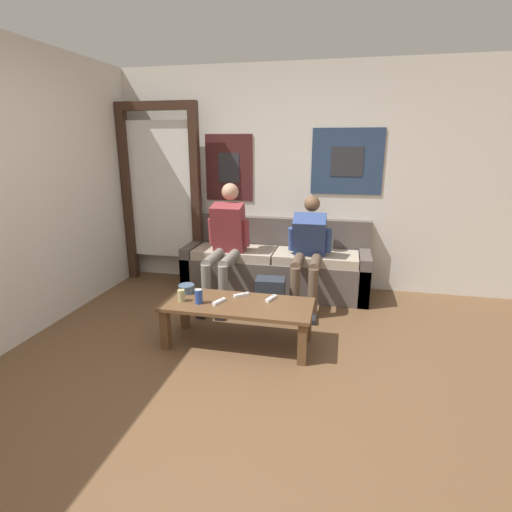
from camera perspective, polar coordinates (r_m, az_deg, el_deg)
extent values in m
plane|color=brown|center=(2.91, -4.16, -19.82)|extent=(18.00, 18.00, 0.00)
cube|color=silver|center=(4.79, 4.16, 10.85)|extent=(10.00, 0.05, 2.55)
cube|color=#471E1E|center=(4.90, -3.88, 12.46)|extent=(0.58, 0.01, 0.78)
cube|color=#2D2D33|center=(4.89, -3.90, 12.45)|extent=(0.26, 0.01, 0.35)
cube|color=navy|center=(4.69, 12.87, 13.01)|extent=(0.79, 0.01, 0.72)
cube|color=#2D2D33|center=(4.69, 12.87, 13.01)|extent=(0.35, 0.01, 0.33)
cube|color=#382319|center=(5.26, -17.81, 7.85)|extent=(0.10, 0.10, 2.05)
cube|color=#382319|center=(4.87, -8.53, 7.84)|extent=(0.10, 0.10, 2.05)
cube|color=#382319|center=(5.02, -14.18, 20.10)|extent=(1.00, 0.10, 0.10)
cube|color=silver|center=(5.05, -13.32, 9.05)|extent=(0.82, 0.02, 1.64)
cube|color=#564C47|center=(4.86, 3.34, 0.65)|extent=(2.12, 0.13, 0.83)
cube|color=#564C47|center=(4.62, 2.64, -2.93)|extent=(2.12, 0.52, 0.41)
cube|color=#564C47|center=(4.86, -9.02, -1.39)|extent=(0.12, 0.52, 0.53)
cube|color=#564C47|center=(4.54, 15.15, -3.00)|extent=(0.12, 0.52, 0.53)
cube|color=#B2A38E|center=(4.64, -3.03, 0.47)|extent=(0.92, 0.48, 0.10)
cube|color=#B2A38E|center=(4.49, 8.58, -0.24)|extent=(0.92, 0.48, 0.10)
cube|color=brown|center=(3.42, -2.62, -6.95)|extent=(1.27, 0.53, 0.03)
cube|color=brown|center=(3.86, -10.15, -7.54)|extent=(0.07, 0.07, 0.35)
cube|color=brown|center=(3.60, 7.37, -9.21)|extent=(0.07, 0.07, 0.35)
cube|color=brown|center=(3.51, -12.80, -10.16)|extent=(0.07, 0.07, 0.35)
cube|color=brown|center=(3.22, 6.63, -12.34)|extent=(0.07, 0.07, 0.35)
cylinder|color=gray|center=(4.26, -6.14, -0.34)|extent=(0.11, 0.48, 0.11)
cylinder|color=gray|center=(4.12, -7.10, -4.49)|extent=(0.10, 0.10, 0.49)
cube|color=#232328|center=(4.15, -7.31, -7.96)|extent=(0.11, 0.25, 0.05)
cylinder|color=gray|center=(4.20, -3.82, -0.49)|extent=(0.11, 0.48, 0.11)
cylinder|color=gray|center=(4.06, -4.70, -4.71)|extent=(0.10, 0.10, 0.49)
cube|color=#232328|center=(4.10, -4.92, -8.22)|extent=(0.11, 0.25, 0.05)
cube|color=maroon|center=(4.44, -3.93, 3.93)|extent=(0.34, 0.33, 0.58)
sphere|color=tan|center=(4.45, -3.72, 9.15)|extent=(0.19, 0.19, 0.19)
cylinder|color=maroon|center=(4.51, -6.28, 3.50)|extent=(0.08, 0.11, 0.31)
cylinder|color=maroon|center=(4.40, -1.48, 3.28)|extent=(0.08, 0.11, 0.31)
cylinder|color=brown|center=(4.11, 5.96, -0.91)|extent=(0.11, 0.38, 0.11)
cylinder|color=brown|center=(4.01, 5.54, -5.00)|extent=(0.10, 0.10, 0.49)
cube|color=#232328|center=(4.04, 5.32, -8.56)|extent=(0.11, 0.25, 0.05)
cylinder|color=brown|center=(4.10, 8.46, -1.07)|extent=(0.11, 0.38, 0.11)
cylinder|color=brown|center=(4.00, 8.11, -5.17)|extent=(0.10, 0.10, 0.49)
cube|color=#232328|center=(4.03, 7.89, -8.75)|extent=(0.11, 0.25, 0.05)
cube|color=#33477F|center=(4.33, 7.68, 2.81)|extent=(0.34, 0.40, 0.52)
sphere|color=brown|center=(4.41, 8.02, 7.41)|extent=(0.17, 0.17, 0.17)
cylinder|color=#33477F|center=(4.37, 5.15, 2.45)|extent=(0.08, 0.13, 0.27)
cylinder|color=#33477F|center=(4.34, 10.23, 2.16)|extent=(0.08, 0.13, 0.27)
cube|color=#282D38|center=(4.03, 2.05, -5.92)|extent=(0.31, 0.24, 0.40)
cube|color=#282D38|center=(3.97, 1.91, -7.62)|extent=(0.21, 0.09, 0.18)
cylinder|color=#475B75|center=(3.69, -9.89, -4.62)|extent=(0.14, 0.14, 0.07)
torus|color=#475B75|center=(3.67, -9.92, -4.16)|extent=(0.15, 0.15, 0.02)
cylinder|color=tan|center=(3.49, -10.62, -5.57)|extent=(0.06, 0.06, 0.10)
cylinder|color=black|center=(3.47, -10.67, -4.68)|extent=(0.00, 0.00, 0.01)
cylinder|color=#28479E|center=(3.42, -8.18, -5.74)|extent=(0.07, 0.07, 0.12)
cylinder|color=silver|center=(3.40, -8.23, -4.77)|extent=(0.06, 0.06, 0.00)
cube|color=white|center=(3.43, -5.28, -6.49)|extent=(0.09, 0.15, 0.02)
cylinder|color=#333842|center=(3.44, -4.94, -6.11)|extent=(0.01, 0.01, 0.00)
cube|color=white|center=(3.56, -2.10, -5.58)|extent=(0.13, 0.12, 0.02)
cylinder|color=#333842|center=(3.56, -1.63, -5.28)|extent=(0.01, 0.01, 0.00)
cube|color=white|center=(3.48, 2.18, -6.08)|extent=(0.08, 0.15, 0.02)
cylinder|color=#333842|center=(3.50, 2.46, -5.70)|extent=(0.01, 0.01, 0.00)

